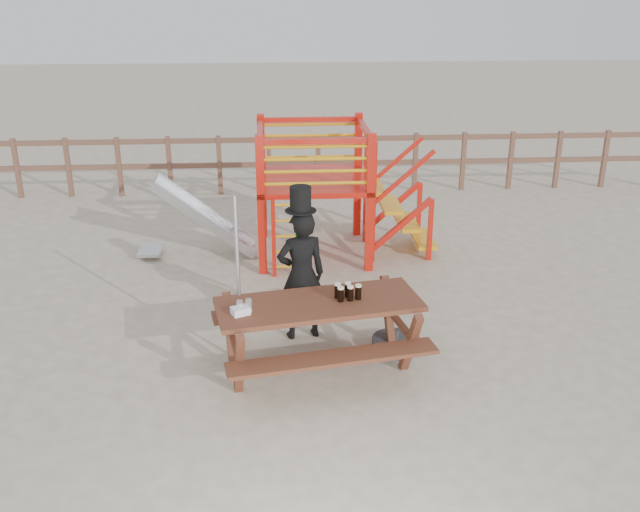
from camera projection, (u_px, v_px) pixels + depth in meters
The scene contains 10 objects.
ground at pixel (313, 366), 8.21m from camera, with size 60.00×60.00×0.00m, color beige.
back_fence at pixel (294, 157), 14.43m from camera, with size 15.09×0.09×1.20m.
playground_fort at pixel (308, 189), 11.14m from camera, with size 4.71×1.84×2.10m.
picnic_table at pixel (319, 328), 7.91m from camera, with size 2.48×1.92×0.87m.
man_with_hat at pixel (301, 272), 8.58m from camera, with size 0.66×0.51×1.93m.
metal_pole at pixel (239, 283), 7.91m from camera, with size 0.04×0.04×2.02m, color #B2B2B7.
parasol_base at pixel (396, 343), 8.56m from camera, with size 0.58×0.58×0.25m.
paper_bag at pixel (240, 311), 7.49m from camera, with size 0.18×0.14×0.08m, color white.
stout_pints at pixel (347, 292), 7.83m from camera, with size 0.30×0.19×0.17m.
empty_glasses at pixel (244, 307), 7.51m from camera, with size 0.16×0.11×0.15m.
Camera 1 is at (-0.39, -7.15, 4.21)m, focal length 40.00 mm.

